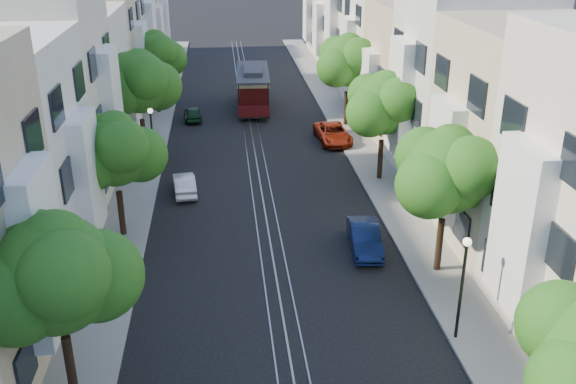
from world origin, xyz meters
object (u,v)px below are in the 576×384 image
object	(u,v)px
tree_e_d	(348,62)
tree_e_c	(385,106)
tree_w_d	(155,56)
parked_car_e_far	(333,133)
lamp_west	(152,132)
parked_car_w_far	(193,113)
tree_w_c	(140,83)
tree_w_a	(57,277)
lamp_east	(463,274)
tree_w_b	(116,153)
parked_car_e_mid	(365,238)
parked_car_w_mid	(184,184)
cable_car	(253,86)
tree_e_b	(448,173)

from	to	relation	value
tree_e_d	tree_e_c	bearing A→B (deg)	-90.00
tree_w_d	parked_car_e_far	size ratio (longest dim) A/B	1.44
tree_e_d	parked_car_e_far	size ratio (longest dim) A/B	1.51
lamp_west	parked_car_w_far	bearing A→B (deg)	80.72
tree_e_d	tree_w_c	bearing A→B (deg)	-157.38
tree_w_a	lamp_east	distance (m)	13.72
tree_e_c	tree_w_b	world-z (taller)	tree_e_c
tree_w_a	parked_car_e_mid	xyz separation A→B (m)	(11.54, 9.33, -4.10)
parked_car_e_far	parked_car_w_mid	distance (m)	12.92
parked_car_w_mid	tree_e_d	bearing A→B (deg)	-141.03
tree_w_d	parked_car_e_far	bearing A→B (deg)	-34.34
parked_car_w_far	tree_w_d	bearing A→B (deg)	-46.45
tree_w_c	lamp_west	bearing A→B (deg)	-74.25
tree_w_c	tree_w_b	bearing A→B (deg)	-90.00
tree_w_a	lamp_west	world-z (taller)	tree_w_a
cable_car	tree_e_b	bearing A→B (deg)	-73.85
tree_e_d	parked_car_e_mid	world-z (taller)	tree_e_d
parked_car_w_mid	parked_car_w_far	size ratio (longest dim) A/B	1.06
tree_w_c	parked_car_e_far	distance (m)	13.69
tree_e_b	lamp_west	xyz separation A→B (m)	(-13.56, 13.02, -1.89)
tree_w_a	lamp_east	size ratio (longest dim) A/B	1.61
tree_w_c	lamp_west	world-z (taller)	tree_w_c
parked_car_w_far	lamp_west	bearing A→B (deg)	74.85
lamp_east	parked_car_e_mid	bearing A→B (deg)	104.58
tree_e_d	parked_car_e_mid	distance (m)	20.32
lamp_west	lamp_east	bearing A→B (deg)	-55.01
tree_w_c	parked_car_w_mid	size ratio (longest dim) A/B	2.09
lamp_west	parked_car_e_mid	bearing A→B (deg)	-44.99
lamp_west	parked_car_e_far	world-z (taller)	lamp_west
cable_car	tree_w_a	bearing A→B (deg)	-100.08
tree_w_b	tree_w_c	xyz separation A→B (m)	(0.00, 11.00, 0.67)
tree_w_c	parked_car_e_mid	bearing A→B (deg)	-49.83
tree_e_d	cable_car	distance (m)	9.26
tree_e_c	parked_car_e_mid	xyz separation A→B (m)	(-2.86, -8.67, -3.96)
tree_e_c	lamp_east	xyz separation A→B (m)	(-0.96, -15.98, -1.75)
tree_e_b	parked_car_w_far	world-z (taller)	tree_e_b
tree_e_c	tree_w_c	size ratio (longest dim) A/B	0.92
tree_e_c	cable_car	size ratio (longest dim) A/B	0.78
lamp_west	parked_car_w_far	world-z (taller)	lamp_west
parked_car_w_mid	tree_w_a	bearing A→B (deg)	74.36
tree_w_a	lamp_east	bearing A→B (deg)	8.57
tree_e_b	tree_w_a	xyz separation A→B (m)	(-14.40, -7.00, 0.00)
cable_car	parked_car_e_far	world-z (taller)	cable_car
lamp_east	parked_car_e_mid	size ratio (longest dim) A/B	1.07
tree_w_c	tree_e_c	bearing A→B (deg)	-19.15
tree_e_d	lamp_east	bearing A→B (deg)	-92.04
tree_w_c	parked_car_w_mid	xyz separation A→B (m)	(2.74, -5.87, -4.51)
tree_w_c	parked_car_w_far	xyz separation A→B (m)	(2.74, 8.65, -4.52)
lamp_east	parked_car_w_mid	distance (m)	18.65
lamp_east	parked_car_e_mid	xyz separation A→B (m)	(-1.90, 7.30, -2.21)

